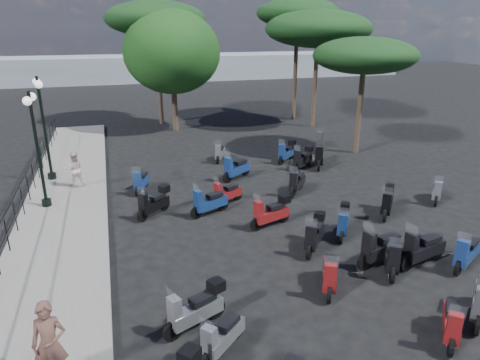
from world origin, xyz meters
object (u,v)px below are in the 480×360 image
object	(u,v)px
scooter_4	(154,203)
scooter_11	(220,153)
scooter_31	(222,337)
scooter_20	(391,257)
scooter_17	(236,169)
pine_3	(365,56)
scooter_29	(320,139)
broadleaf_tree	(172,52)
scooter_28	(319,156)
pine_2	(155,19)
lamp_post_1	(37,143)
pedestrian_far	(74,169)
scooter_16	(287,152)
scooter_15	(343,222)
scooter_2	(196,309)
scooter_10	(226,194)
scooter_23	(303,159)
scooter_9	(271,213)
scooter_27	(436,191)
scooter_8	(315,235)
woman	(50,344)
pine_0	(318,29)
scooter_22	(297,183)
scooter_5	(141,182)
scooter_18	(452,323)
scooter_30	(422,249)
pine_1	(298,13)
scooter_13	(381,249)
scooter_3	(209,203)
scooter_21	(387,203)
scooter_14	(330,275)
lamp_post_2	(44,122)

from	to	relation	value
scooter_4	scooter_11	world-z (taller)	scooter_4
scooter_31	scooter_20	bearing A→B (deg)	-113.53
scooter_17	pine_3	distance (m)	8.99
scooter_29	broadleaf_tree	world-z (taller)	broadleaf_tree
scooter_20	scooter_28	world-z (taller)	scooter_28
pine_3	pine_2	bearing A→B (deg)	130.73
lamp_post_1	pedestrian_far	distance (m)	2.69
scooter_4	scooter_16	distance (m)	8.50
scooter_15	scooter_2	bearing A→B (deg)	63.22
scooter_11	scooter_28	distance (m)	4.93
scooter_10	scooter_15	distance (m)	4.68
scooter_31	scooter_23	bearing A→B (deg)	-73.80
scooter_10	scooter_9	bearing A→B (deg)	175.73
lamp_post_1	broadleaf_tree	world-z (taller)	broadleaf_tree
scooter_27	scooter_8	bearing A→B (deg)	58.55
woman	scooter_15	world-z (taller)	woman
scooter_28	broadleaf_tree	bearing A→B (deg)	-34.41
pine_0	scooter_22	bearing A→B (deg)	-119.17
scooter_8	scooter_23	bearing A→B (deg)	-73.02
scooter_22	scooter_4	bearing A→B (deg)	45.38
woman	scooter_5	world-z (taller)	woman
scooter_28	pine_0	bearing A→B (deg)	-87.54
scooter_18	scooter_30	world-z (taller)	scooter_30
pine_1	scooter_29	bearing A→B (deg)	-103.05
pine_2	pine_3	size ratio (longest dim) A/B	1.35
woman	scooter_10	size ratio (longest dim) A/B	1.24
scooter_15	scooter_8	bearing A→B (deg)	58.03
scooter_9	scooter_20	size ratio (longest dim) A/B	1.07
scooter_4	scooter_28	distance (m)	8.96
scooter_5	scooter_29	bearing A→B (deg)	-135.96
scooter_22	scooter_13	bearing A→B (deg)	130.40
scooter_20	lamp_post_1	bearing A→B (deg)	-6.59
scooter_3	scooter_21	size ratio (longest dim) A/B	1.17
woman	pine_3	xyz separation A→B (m)	(14.00, 12.43, 4.04)
pine_0	scooter_8	bearing A→B (deg)	-116.12
scooter_4	scooter_14	size ratio (longest dim) A/B	0.89
scooter_29	scooter_30	bearing A→B (deg)	105.07
scooter_16	scooter_27	bearing A→B (deg)	167.76
scooter_14	scooter_11	bearing A→B (deg)	-62.53
pine_0	pine_1	distance (m)	2.95
scooter_3	scooter_5	xyz separation A→B (m)	(-2.13, 3.05, -0.02)
scooter_16	pine_3	xyz separation A→B (m)	(4.23, 0.41, 4.57)
scooter_29	broadleaf_tree	bearing A→B (deg)	-12.82
scooter_17	scooter_22	size ratio (longest dim) A/B	1.16
woman	scooter_13	distance (m)	8.69
scooter_27	scooter_28	bearing A→B (deg)	-26.26
scooter_17	scooter_29	xyz separation A→B (m)	(6.12, 3.92, -0.08)
scooter_4	scooter_23	world-z (taller)	scooter_4
scooter_9	scooter_13	distance (m)	3.86
lamp_post_2	pine_2	world-z (taller)	pine_2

